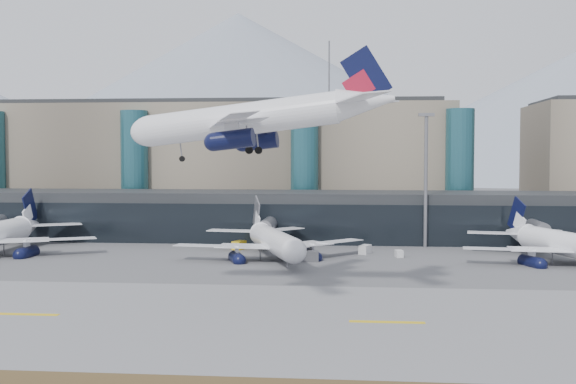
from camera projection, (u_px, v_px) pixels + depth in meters
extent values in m
plane|color=#515154|center=(226.00, 292.00, 93.03)|extent=(900.00, 900.00, 0.00)
cube|color=slate|center=(201.00, 318.00, 78.11)|extent=(400.00, 40.00, 0.04)
cube|color=gold|center=(24.00, 314.00, 79.96)|extent=(8.00, 1.00, 0.02)
cube|color=gold|center=(387.00, 322.00, 76.26)|extent=(8.00, 1.00, 0.02)
cube|color=black|center=(275.00, 216.00, 150.44)|extent=(170.00, 18.00, 10.00)
cube|color=black|center=(270.00, 224.00, 141.64)|extent=(170.00, 0.40, 8.00)
cylinder|color=slate|center=(269.00, 224.00, 139.54)|extent=(2.80, 14.00, 2.80)
cube|color=slate|center=(269.00, 240.00, 139.70)|extent=(1.20, 1.20, 2.40)
cylinder|color=slate|center=(534.00, 227.00, 134.93)|extent=(2.80, 14.00, 2.80)
cube|color=slate|center=(534.00, 243.00, 135.08)|extent=(1.20, 1.20, 2.40)
cube|color=gray|center=(192.00, 165.00, 184.04)|extent=(130.00, 30.00, 30.00)
cube|color=black|center=(191.00, 104.00, 183.23)|extent=(123.50, 28.00, 1.00)
cylinder|color=#235762|center=(135.00, 170.00, 169.11)|extent=(6.40, 6.40, 28.00)
cylinder|color=#235762|center=(304.00, 171.00, 165.42)|extent=(6.40, 6.40, 28.00)
cylinder|color=#235762|center=(460.00, 171.00, 162.18)|extent=(6.40, 6.40, 28.00)
cylinder|color=slate|center=(329.00, 73.00, 179.61)|extent=(0.40, 0.40, 16.00)
cone|color=gray|center=(238.00, 98.00, 473.54)|extent=(400.00, 400.00, 110.00)
cylinder|color=slate|center=(426.00, 182.00, 137.33)|extent=(0.70, 0.70, 25.00)
cube|color=slate|center=(426.00, 115.00, 136.66)|extent=(3.00, 1.20, 0.60)
cylinder|color=white|center=(258.00, 107.00, 85.93)|extent=(23.51, 6.29, 3.85)
ellipsoid|color=white|center=(166.00, 109.00, 88.22)|extent=(5.77, 4.40, 3.85)
cone|color=white|center=(384.00, 104.00, 82.98)|extent=(7.01, 4.53, 3.85)
cube|color=white|center=(254.00, 108.00, 77.52)|extent=(10.72, 17.52, 0.19)
cylinder|color=black|center=(247.00, 127.00, 79.83)|extent=(4.84, 2.60, 2.12)
cube|color=white|center=(381.00, 99.00, 78.42)|extent=(6.30, 9.24, 0.15)
cube|color=white|center=(285.00, 116.00, 93.76)|extent=(13.40, 17.12, 0.19)
cylinder|color=black|center=(272.00, 131.00, 92.18)|extent=(4.84, 2.60, 2.12)
cube|color=white|center=(386.00, 105.00, 87.52)|extent=(7.58, 9.01, 0.15)
cube|color=black|center=(387.00, 77.00, 82.75)|extent=(5.74, 0.84, 6.78)
cube|color=maroon|center=(378.00, 87.00, 83.01)|extent=(3.85, 0.67, 3.70)
cylinder|color=slate|center=(193.00, 129.00, 87.67)|extent=(0.16, 0.16, 3.08)
cylinder|color=black|center=(193.00, 140.00, 87.74)|extent=(0.71, 0.31, 0.68)
cylinder|color=black|center=(261.00, 139.00, 83.68)|extent=(0.91, 0.43, 0.88)
cylinder|color=black|center=(270.00, 140.00, 88.20)|extent=(0.91, 0.43, 0.88)
cone|color=white|center=(35.00, 217.00, 144.88)|extent=(4.40, 7.57, 4.38)
cube|color=white|center=(48.00, 230.00, 129.06)|extent=(19.82, 13.84, 0.22)
cylinder|color=black|center=(33.00, 244.00, 127.88)|extent=(2.43, 5.29, 2.41)
cube|color=white|center=(60.00, 217.00, 144.40)|extent=(10.44, 7.97, 0.18)
cube|color=white|center=(9.00, 216.00, 145.34)|extent=(10.45, 7.92, 0.18)
cube|color=black|center=(35.00, 200.00, 145.08)|extent=(0.28, 6.54, 7.71)
cube|color=white|center=(33.00, 207.00, 144.02)|extent=(0.32, 4.38, 4.22)
cylinder|color=black|center=(10.00, 251.00, 129.11)|extent=(0.39, 1.00, 1.00)
cylinder|color=white|center=(273.00, 233.00, 122.54)|extent=(11.69, 23.84, 3.96)
ellipsoid|color=white|center=(290.00, 241.00, 110.97)|extent=(5.58, 6.54, 3.96)
cone|color=white|center=(255.00, 223.00, 137.40)|extent=(6.01, 7.75, 3.96)
cube|color=white|center=(318.00, 234.00, 126.31)|extent=(16.24, 16.09, 0.20)
cylinder|color=black|center=(309.00, 247.00, 124.59)|extent=(3.64, 5.23, 2.18)
cube|color=white|center=(279.00, 222.00, 138.55)|extent=(8.51, 8.85, 0.16)
cube|color=white|center=(221.00, 237.00, 122.14)|extent=(17.54, 7.42, 0.20)
cylinder|color=black|center=(235.00, 250.00, 121.42)|extent=(3.64, 5.23, 2.18)
cube|color=white|center=(230.00, 223.00, 136.22)|extent=(9.28, 4.69, 0.16)
cube|color=slate|center=(254.00, 207.00, 137.56)|extent=(2.19, 5.65, 6.97)
cube|color=white|center=(255.00, 213.00, 136.63)|extent=(1.58, 3.82, 3.81)
cylinder|color=slate|center=(284.00, 255.00, 114.58)|extent=(0.16, 0.16, 3.17)
cylinder|color=black|center=(284.00, 263.00, 114.65)|extent=(0.47, 0.75, 0.70)
cylinder|color=black|center=(285.00, 255.00, 124.32)|extent=(0.63, 0.97, 0.90)
cylinder|color=black|center=(258.00, 256.00, 123.16)|extent=(0.63, 0.97, 0.90)
cylinder|color=white|center=(562.00, 236.00, 118.04)|extent=(11.60, 24.27, 4.02)
cone|color=white|center=(511.00, 225.00, 133.18)|extent=(6.03, 7.86, 4.02)
cube|color=white|center=(535.00, 224.00, 134.30)|extent=(8.70, 8.94, 0.16)
cube|color=white|center=(508.00, 240.00, 117.75)|extent=(17.87, 7.75, 0.20)
cylinder|color=black|center=(524.00, 253.00, 117.00)|extent=(3.65, 5.31, 2.21)
cube|color=white|center=(487.00, 225.00, 132.05)|extent=(9.45, 4.87, 0.16)
cube|color=black|center=(510.00, 208.00, 133.35)|extent=(2.16, 5.76, 7.08)
cube|color=white|center=(513.00, 215.00, 132.40)|extent=(1.56, 3.89, 3.87)
cylinder|color=black|center=(570.00, 259.00, 119.82)|extent=(0.63, 0.98, 0.92)
cylinder|color=black|center=(545.00, 260.00, 118.71)|extent=(0.63, 0.98, 0.92)
cube|color=yellow|center=(239.00, 245.00, 134.85)|extent=(2.56, 3.17, 1.59)
cube|color=#48484D|center=(309.00, 256.00, 119.66)|extent=(3.37, 1.97, 1.80)
cube|color=silver|center=(365.00, 249.00, 128.72)|extent=(2.44, 3.15, 1.59)
cube|color=silver|center=(399.00, 254.00, 124.75)|extent=(1.50, 2.21, 1.20)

